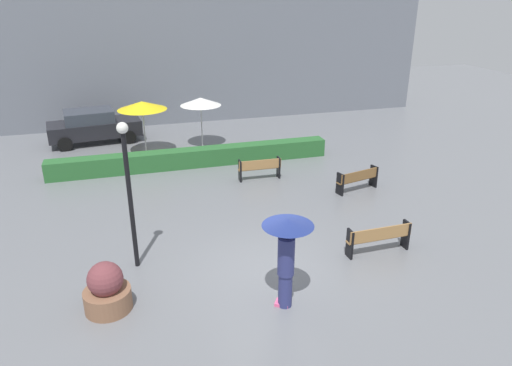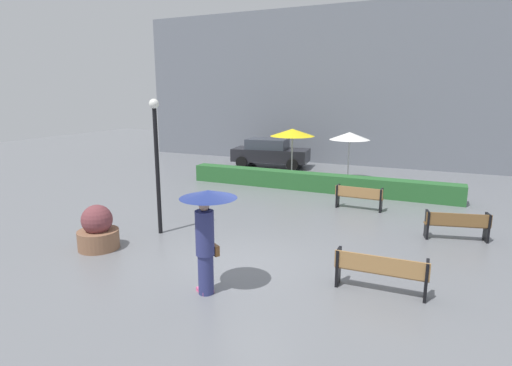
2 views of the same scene
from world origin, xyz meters
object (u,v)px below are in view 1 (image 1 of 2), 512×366
at_px(lamp_post, 128,182).
at_px(patio_umbrella_white, 201,102).
at_px(bench_far_right, 358,178).
at_px(planter_pot, 107,290).
at_px(pedestrian_with_umbrella, 287,248).
at_px(patio_umbrella_yellow, 142,106).
at_px(bench_back_row, 260,167).
at_px(parked_car, 93,126).
at_px(bench_near_right, 379,237).

xyz_separation_m(lamp_post, patio_umbrella_white, (3.48, 9.70, -0.28)).
distance_m(bench_far_right, planter_pot, 9.84).
bearing_deg(planter_pot, lamp_post, 66.98).
xyz_separation_m(bench_far_right, lamp_post, (-7.97, -2.93, 1.92)).
bearing_deg(patio_umbrella_white, pedestrian_with_umbrella, -91.23).
xyz_separation_m(lamp_post, patio_umbrella_yellow, (0.87, 9.17, -0.17)).
height_order(bench_back_row, patio_umbrella_white, patio_umbrella_white).
distance_m(pedestrian_with_umbrella, patio_umbrella_yellow, 12.07).
xyz_separation_m(pedestrian_with_umbrella, lamp_post, (-3.22, 2.65, 0.90)).
xyz_separation_m(pedestrian_with_umbrella, planter_pot, (-3.94, 0.96, -0.99)).
height_order(lamp_post, patio_umbrella_yellow, lamp_post).
distance_m(bench_far_right, lamp_post, 8.70).
bearing_deg(planter_pot, bench_far_right, 28.03).
distance_m(patio_umbrella_yellow, patio_umbrella_white, 2.67).
height_order(bench_back_row, bench_far_right, bench_back_row).
xyz_separation_m(patio_umbrella_white, parked_car, (-4.84, 2.12, -1.30)).
bearing_deg(bench_far_right, planter_pot, -151.97).
height_order(bench_far_right, bench_near_right, bench_near_right).
distance_m(bench_far_right, patio_umbrella_white, 8.28).
distance_m(bench_back_row, parked_car, 9.25).
bearing_deg(bench_back_row, patio_umbrella_white, 106.33).
height_order(patio_umbrella_white, parked_car, patio_umbrella_white).
distance_m(bench_far_right, bench_near_right, 4.40).
height_order(bench_far_right, pedestrian_with_umbrella, pedestrian_with_umbrella).
bearing_deg(bench_near_right, patio_umbrella_white, 105.26).
xyz_separation_m(planter_pot, parked_car, (-0.64, 13.51, 0.31)).
height_order(bench_back_row, parked_car, parked_car).
relative_size(lamp_post, patio_umbrella_white, 1.70).
relative_size(bench_near_right, patio_umbrella_yellow, 0.78).
bearing_deg(lamp_post, planter_pot, -113.02).
height_order(pedestrian_with_umbrella, planter_pot, pedestrian_with_umbrella).
bearing_deg(bench_back_row, pedestrian_with_umbrella, -102.20).
xyz_separation_m(bench_back_row, lamp_post, (-4.87, -4.97, 1.90)).
bearing_deg(bench_back_row, bench_near_right, -75.57).
height_order(pedestrian_with_umbrella, patio_umbrella_white, patio_umbrella_white).
relative_size(bench_near_right, lamp_post, 0.48).
xyz_separation_m(bench_far_right, patio_umbrella_yellow, (-7.10, 6.24, 1.75)).
bearing_deg(planter_pot, pedestrian_with_umbrella, -13.63).
height_order(bench_far_right, patio_umbrella_white, patio_umbrella_white).
relative_size(bench_far_right, pedestrian_with_umbrella, 0.79).
height_order(bench_back_row, lamp_post, lamp_post).
height_order(bench_near_right, lamp_post, lamp_post).
xyz_separation_m(patio_umbrella_yellow, patio_umbrella_white, (2.61, 0.53, -0.11)).
xyz_separation_m(bench_near_right, pedestrian_with_umbrella, (-3.24, -1.45, 1.00)).
height_order(pedestrian_with_umbrella, patio_umbrella_yellow, patio_umbrella_yellow).
bearing_deg(bench_near_right, parked_car, 120.98).
height_order(pedestrian_with_umbrella, parked_car, pedestrian_with_umbrella).
distance_m(bench_near_right, parked_car, 15.18).
height_order(bench_near_right, patio_umbrella_white, patio_umbrella_white).
distance_m(pedestrian_with_umbrella, parked_car, 15.19).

